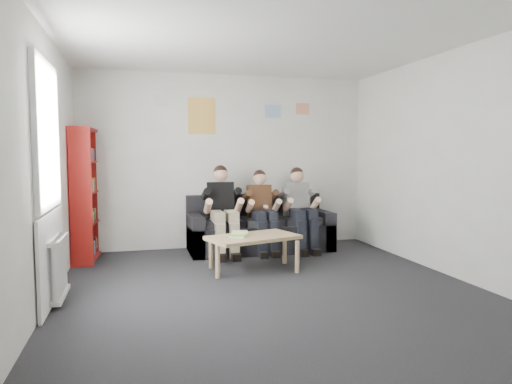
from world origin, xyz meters
TOP-DOWN VIEW (x-y plane):
  - room_shell at (0.00, 0.00)m, footprint 5.00×5.00m
  - sofa at (0.41, 2.09)m, footprint 2.15×0.88m
  - bookshelf at (-2.09, 2.04)m, footprint 0.27×0.82m
  - coffee_table at (0.01, 0.90)m, footprint 1.11×0.61m
  - game_cases at (-0.18, 0.89)m, footprint 0.25×0.23m
  - person_left at (-0.19, 1.90)m, footprint 0.40×0.85m
  - person_middle at (0.41, 1.90)m, footprint 0.36×0.77m
  - person_right at (1.01, 1.90)m, footprint 0.38×0.81m
  - radiator at (-2.15, 0.20)m, footprint 0.10×0.64m
  - window at (-2.22, 0.20)m, footprint 0.05×1.30m
  - poster_large at (-0.40, 2.49)m, footprint 0.42×0.01m
  - poster_blue at (0.75, 2.49)m, footprint 0.25×0.01m
  - poster_pink at (1.25, 2.49)m, footprint 0.22×0.01m
  - poster_sign at (-1.00, 2.49)m, footprint 0.20×0.01m

SIDE VIEW (x-z plane):
  - sofa at x=0.41m, z-range -0.12..0.71m
  - radiator at x=-2.15m, z-range 0.05..0.65m
  - coffee_table at x=0.01m, z-range 0.17..0.61m
  - game_cases at x=-0.18m, z-range 0.44..0.50m
  - person_middle at x=0.41m, z-range 0.01..1.23m
  - person_right at x=1.01m, z-range 0.00..1.27m
  - person_left at x=-0.19m, z-range 0.00..1.30m
  - bookshelf at x=-2.09m, z-range 0.00..1.82m
  - window at x=-2.22m, z-range -0.15..2.21m
  - room_shell at x=0.00m, z-range -1.15..3.85m
  - poster_large at x=-0.40m, z-range 1.77..2.32m
  - poster_blue at x=0.75m, z-range 2.05..2.25m
  - poster_pink at x=1.25m, z-range 2.11..2.29m
  - poster_sign at x=-1.00m, z-range 2.18..2.32m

